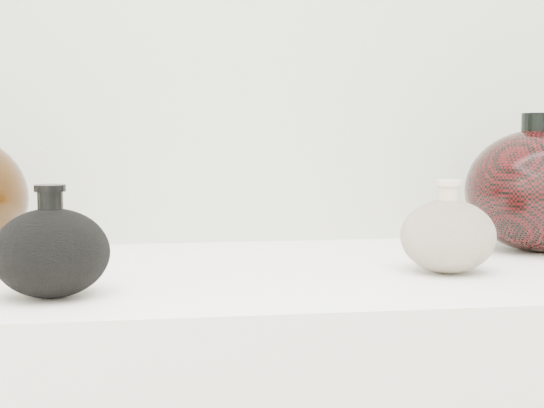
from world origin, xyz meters
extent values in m
cube|color=white|center=(0.00, 0.95, 0.89)|extent=(1.20, 0.50, 0.03)
ellipsoid|color=black|center=(-0.24, 0.81, 0.95)|extent=(0.13, 0.13, 0.09)
cylinder|color=black|center=(-0.24, 0.81, 1.00)|extent=(0.03, 0.03, 0.03)
cylinder|color=black|center=(-0.24, 0.81, 1.01)|extent=(0.03, 0.03, 0.01)
ellipsoid|color=#C3AF9B|center=(0.23, 0.89, 0.95)|extent=(0.13, 0.13, 0.09)
cylinder|color=beige|center=(0.23, 0.89, 1.00)|extent=(0.03, 0.03, 0.03)
cylinder|color=beige|center=(0.23, 0.89, 1.01)|extent=(0.04, 0.04, 0.01)
ellipsoid|color=black|center=(0.43, 1.04, 0.99)|extent=(0.23, 0.23, 0.18)
cylinder|color=black|center=(0.43, 1.04, 1.09)|extent=(0.06, 0.06, 0.03)
camera|label=1|loc=(-0.12, 0.01, 1.07)|focal=50.00mm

